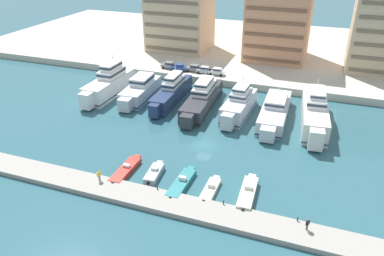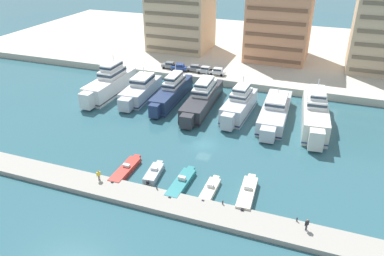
{
  "view_description": "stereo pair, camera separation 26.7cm",
  "coord_description": "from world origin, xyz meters",
  "px_view_note": "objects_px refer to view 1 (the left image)",
  "views": [
    {
      "loc": [
        17.89,
        -55.64,
        34.02
      ],
      "look_at": [
        -2.6,
        0.92,
        2.5
      ],
      "focal_mm": 35.0,
      "sensor_mm": 36.0,
      "label": 1
    },
    {
      "loc": [
        18.14,
        -55.54,
        34.02
      ],
      "look_at": [
        -2.6,
        0.92,
        2.5
      ],
      "focal_mm": 35.0,
      "sensor_mm": 36.0,
      "label": 2
    }
  ],
  "objects_px": {
    "yacht_navy_mid_left": "(172,92)",
    "car_blue_left": "(179,67)",
    "motorboat_grey_left": "(154,173)",
    "motorboat_cream_center_left": "(210,190)",
    "car_silver_center_left": "(204,70)",
    "car_white_center": "(217,71)",
    "yacht_white_far_left": "(109,84)",
    "yacht_silver_left": "(140,90)",
    "yacht_silver_center_right": "(275,111)",
    "yacht_silver_center": "(239,105)",
    "motorboat_cream_center": "(248,193)",
    "pedestrian_mid_deck": "(99,175)",
    "car_grey_far_left": "(169,65)",
    "motorboat_teal_mid_left": "(182,183)",
    "car_grey_mid_left": "(194,68)",
    "motorboat_red_far_left": "(126,170)",
    "yacht_charcoal_center_left": "(202,98)",
    "pedestrian_near_edge": "(308,223)",
    "yacht_ivory_mid_right": "(315,113)"
  },
  "relations": [
    {
      "from": "yacht_white_far_left",
      "to": "yacht_silver_center",
      "type": "relative_size",
      "value": 1.19
    },
    {
      "from": "yacht_silver_center_right",
      "to": "car_grey_far_left",
      "type": "xyz_separation_m",
      "value": [
        -30.8,
        17.46,
        0.95
      ]
    },
    {
      "from": "yacht_white_far_left",
      "to": "pedestrian_near_edge",
      "type": "height_order",
      "value": "yacht_white_far_left"
    },
    {
      "from": "yacht_white_far_left",
      "to": "motorboat_cream_center",
      "type": "relative_size",
      "value": 2.27
    },
    {
      "from": "pedestrian_mid_deck",
      "to": "pedestrian_near_edge",
      "type": "bearing_deg",
      "value": -0.45
    },
    {
      "from": "motorboat_cream_center",
      "to": "pedestrian_mid_deck",
      "type": "height_order",
      "value": "pedestrian_mid_deck"
    },
    {
      "from": "yacht_silver_left",
      "to": "car_silver_center_left",
      "type": "bearing_deg",
      "value": 58.5
    },
    {
      "from": "yacht_white_far_left",
      "to": "yacht_charcoal_center_left",
      "type": "xyz_separation_m",
      "value": [
        22.69,
        0.64,
        -0.6
      ]
    },
    {
      "from": "motorboat_grey_left",
      "to": "motorboat_cream_center_left",
      "type": "height_order",
      "value": "motorboat_grey_left"
    },
    {
      "from": "motorboat_cream_center",
      "to": "car_silver_center_left",
      "type": "xyz_separation_m",
      "value": [
        -21.13,
        44.09,
        2.13
      ]
    },
    {
      "from": "car_silver_center_left",
      "to": "car_white_center",
      "type": "relative_size",
      "value": 1.01
    },
    {
      "from": "yacht_ivory_mid_right",
      "to": "car_blue_left",
      "type": "relative_size",
      "value": 5.28
    },
    {
      "from": "motorboat_grey_left",
      "to": "pedestrian_near_edge",
      "type": "bearing_deg",
      "value": -12.42
    },
    {
      "from": "motorboat_red_far_left",
      "to": "motorboat_cream_center_left",
      "type": "xyz_separation_m",
      "value": [
        14.19,
        -0.2,
        -0.06
      ]
    },
    {
      "from": "motorboat_teal_mid_left",
      "to": "motorboat_cream_center",
      "type": "height_order",
      "value": "motorboat_cream_center"
    },
    {
      "from": "yacht_silver_center_right",
      "to": "car_grey_mid_left",
      "type": "relative_size",
      "value": 5.02
    },
    {
      "from": "yacht_silver_center",
      "to": "car_white_center",
      "type": "relative_size",
      "value": 4.04
    },
    {
      "from": "car_grey_mid_left",
      "to": "pedestrian_mid_deck",
      "type": "xyz_separation_m",
      "value": [
        2.47,
        -49.33,
        -0.9
      ]
    },
    {
      "from": "yacht_charcoal_center_left",
      "to": "car_blue_left",
      "type": "distance_m",
      "value": 20.04
    },
    {
      "from": "motorboat_grey_left",
      "to": "car_silver_center_left",
      "type": "xyz_separation_m",
      "value": [
        -6.21,
        43.95,
        2.18
      ]
    },
    {
      "from": "yacht_charcoal_center_left",
      "to": "motorboat_cream_center",
      "type": "height_order",
      "value": "yacht_charcoal_center_left"
    },
    {
      "from": "motorboat_teal_mid_left",
      "to": "car_grey_far_left",
      "type": "distance_m",
      "value": 50.11
    },
    {
      "from": "motorboat_grey_left",
      "to": "car_blue_left",
      "type": "relative_size",
      "value": 1.48
    },
    {
      "from": "motorboat_cream_center",
      "to": "car_grey_far_left",
      "type": "relative_size",
      "value": 2.12
    },
    {
      "from": "car_grey_mid_left",
      "to": "car_white_center",
      "type": "xyz_separation_m",
      "value": [
        6.37,
        -0.5,
        0.0
      ]
    },
    {
      "from": "yacht_white_far_left",
      "to": "motorboat_grey_left",
      "type": "height_order",
      "value": "yacht_white_far_left"
    },
    {
      "from": "car_grey_far_left",
      "to": "pedestrian_mid_deck",
      "type": "xyz_separation_m",
      "value": [
        9.53,
        -49.32,
        -0.9
      ]
    },
    {
      "from": "yacht_charcoal_center_left",
      "to": "motorboat_teal_mid_left",
      "type": "bearing_deg",
      "value": -77.57
    },
    {
      "from": "car_silver_center_left",
      "to": "car_white_center",
      "type": "xyz_separation_m",
      "value": [
        3.34,
        -0.07,
        0.0
      ]
    },
    {
      "from": "motorboat_cream_center_left",
      "to": "motorboat_cream_center",
      "type": "distance_m",
      "value": 5.45
    },
    {
      "from": "motorboat_red_far_left",
      "to": "pedestrian_mid_deck",
      "type": "bearing_deg",
      "value": -116.52
    },
    {
      "from": "yacht_white_far_left",
      "to": "motorboat_cream_center_left",
      "type": "relative_size",
      "value": 2.92
    },
    {
      "from": "car_grey_far_left",
      "to": "car_silver_center_left",
      "type": "height_order",
      "value": "same"
    },
    {
      "from": "motorboat_cream_center_left",
      "to": "pedestrian_near_edge",
      "type": "distance_m",
      "value": 14.73
    },
    {
      "from": "pedestrian_near_edge",
      "to": "car_blue_left",
      "type": "bearing_deg",
      "value": 126.95
    },
    {
      "from": "yacht_navy_mid_left",
      "to": "car_blue_left",
      "type": "xyz_separation_m",
      "value": [
        -4.29,
        15.24,
        0.55
      ]
    },
    {
      "from": "yacht_charcoal_center_left",
      "to": "motorboat_teal_mid_left",
      "type": "height_order",
      "value": "yacht_charcoal_center_left"
    },
    {
      "from": "yacht_silver_center_right",
      "to": "car_silver_center_left",
      "type": "height_order",
      "value": "yacht_silver_center_right"
    },
    {
      "from": "yacht_silver_center",
      "to": "pedestrian_near_edge",
      "type": "xyz_separation_m",
      "value": [
        16.45,
        -31.49,
        -0.49
      ]
    },
    {
      "from": "yacht_white_far_left",
      "to": "motorboat_cream_center_left",
      "type": "bearing_deg",
      "value": -39.66
    },
    {
      "from": "motorboat_cream_center",
      "to": "car_grey_far_left",
      "type": "bearing_deg",
      "value": 125.05
    },
    {
      "from": "car_blue_left",
      "to": "car_silver_center_left",
      "type": "distance_m",
      "value": 6.97
    },
    {
      "from": "car_white_center",
      "to": "car_silver_center_left",
      "type": "bearing_deg",
      "value": 178.8
    },
    {
      "from": "yacht_ivory_mid_right",
      "to": "car_grey_far_left",
      "type": "bearing_deg",
      "value": 155.48
    },
    {
      "from": "yacht_silver_left",
      "to": "motorboat_teal_mid_left",
      "type": "distance_m",
      "value": 35.53
    },
    {
      "from": "motorboat_teal_mid_left",
      "to": "pedestrian_mid_deck",
      "type": "height_order",
      "value": "pedestrian_mid_deck"
    },
    {
      "from": "motorboat_cream_center_left",
      "to": "pedestrian_mid_deck",
      "type": "height_order",
      "value": "pedestrian_mid_deck"
    },
    {
      "from": "yacht_white_far_left",
      "to": "car_blue_left",
      "type": "height_order",
      "value": "yacht_white_far_left"
    },
    {
      "from": "yacht_silver_left",
      "to": "yacht_silver_center_right",
      "type": "distance_m",
      "value": 30.81
    },
    {
      "from": "yacht_white_far_left",
      "to": "car_grey_far_left",
      "type": "xyz_separation_m",
      "value": [
        7.7,
        17.5,
        0.01
      ]
    }
  ]
}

